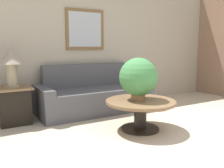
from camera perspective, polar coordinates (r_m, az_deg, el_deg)
The scene contains 6 objects.
wall_back at distance 5.25m, azimuth -2.64°, elevation 9.57°, with size 7.82×0.09×2.60m.
couch_main at distance 4.72m, azimuth -4.10°, elevation -2.82°, with size 2.12×0.89×0.88m.
coffee_table at distance 3.69m, azimuth 6.51°, elevation -5.57°, with size 1.02×1.02×0.44m.
side_table at distance 4.26m, azimuth -21.55°, elevation -4.45°, with size 0.54×0.54×0.59m.
table_lamp at distance 4.16m, azimuth -22.10°, elevation 5.07°, with size 0.41×0.41×0.60m.
potted_plant_on_table at distance 3.64m, azimuth 6.04°, elevation 1.48°, with size 0.56×0.56×0.62m.
Camera 1 is at (-2.46, -1.50, 1.23)m, focal length 40.00 mm.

